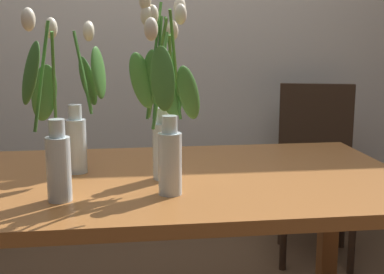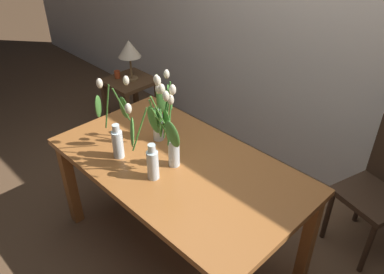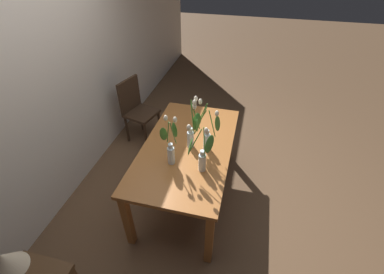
{
  "view_description": "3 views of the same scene",
  "coord_description": "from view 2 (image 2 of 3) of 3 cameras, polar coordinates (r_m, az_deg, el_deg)",
  "views": [
    {
      "loc": [
        -0.12,
        -1.66,
        1.2
      ],
      "look_at": [
        0.09,
        -0.04,
        0.88
      ],
      "focal_mm": 49.31,
      "sensor_mm": 36.0,
      "label": 1
    },
    {
      "loc": [
        1.39,
        -1.25,
        2.15
      ],
      "look_at": [
        0.07,
        0.05,
        0.93
      ],
      "focal_mm": 35.78,
      "sensor_mm": 36.0,
      "label": 2
    },
    {
      "loc": [
        -2.0,
        -0.54,
        2.46
      ],
      "look_at": [
        -0.1,
        -0.07,
        0.94
      ],
      "focal_mm": 24.32,
      "sensor_mm": 36.0,
      "label": 3
    }
  ],
  "objects": [
    {
      "name": "tulip_vase_3",
      "position": [
        2.12,
        -5.63,
        -0.78
      ],
      "size": [
        0.19,
        0.28,
        0.56
      ],
      "color": "silver",
      "rests_on": "dining_table"
    },
    {
      "name": "dining_table",
      "position": [
        2.4,
        -2.02,
        -5.53
      ],
      "size": [
        1.6,
        0.9,
        0.74
      ],
      "color": "#A3602D",
      "rests_on": "ground"
    },
    {
      "name": "room_wall_rear",
      "position": [
        3.1,
        17.99,
        16.81
      ],
      "size": [
        9.0,
        0.1,
        2.7
      ],
      "primitive_type": "cube",
      "color": "silver",
      "rests_on": "ground"
    },
    {
      "name": "dining_chair",
      "position": [
        2.81,
        26.69,
        -6.27
      ],
      "size": [
        0.49,
        0.49,
        0.93
      ],
      "color": "#382619",
      "rests_on": "ground"
    },
    {
      "name": "ground_plane",
      "position": [
        2.85,
        -1.76,
        -15.74
      ],
      "size": [
        18.0,
        18.0,
        0.0
      ],
      "primitive_type": "plane",
      "color": "brown"
    },
    {
      "name": "tulip_vase_2",
      "position": [
        2.46,
        -4.76,
        3.06
      ],
      "size": [
        0.15,
        0.17,
        0.5
      ],
      "color": "silver",
      "rests_on": "dining_table"
    },
    {
      "name": "table_lamp",
      "position": [
        3.75,
        -9.34,
        12.72
      ],
      "size": [
        0.22,
        0.22,
        0.4
      ],
      "color": "olive",
      "rests_on": "side_table"
    },
    {
      "name": "side_table",
      "position": [
        3.92,
        -9.14,
        6.88
      ],
      "size": [
        0.44,
        0.44,
        0.55
      ],
      "color": "brown",
      "rests_on": "ground"
    },
    {
      "name": "tulip_vase_0",
      "position": [
        2.18,
        -3.33,
        -0.1
      ],
      "size": [
        0.2,
        0.16,
        0.58
      ],
      "color": "silver",
      "rests_on": "dining_table"
    },
    {
      "name": "tulip_vase_1",
      "position": [
        2.35,
        -11.27,
        0.98
      ],
      "size": [
        0.13,
        0.25,
        0.52
      ],
      "color": "silver",
      "rests_on": "dining_table"
    },
    {
      "name": "pillar_candle",
      "position": [
        3.91,
        -11.08,
        9.15
      ],
      "size": [
        0.06,
        0.06,
        0.07
      ],
      "primitive_type": "cylinder",
      "color": "#CC4C23",
      "rests_on": "side_table"
    }
  ]
}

